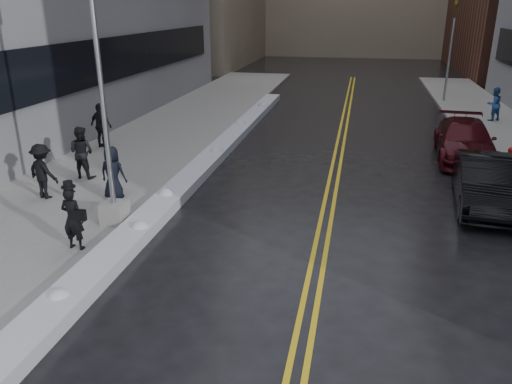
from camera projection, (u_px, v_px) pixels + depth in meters
The scene contains 16 objects.
ground at pixel (207, 274), 11.70m from camera, with size 160.00×160.00×0.00m, color black.
sidewalk_west at pixel (148, 146), 21.93m from camera, with size 5.50×50.00×0.15m, color gray.
lane_line_left at pixel (334, 159), 20.41m from camera, with size 0.12×50.00×0.01m, color gold.
lane_line_right at pixel (341, 159), 20.35m from camera, with size 0.12×50.00×0.01m, color gold.
snow_ridge at pixel (207, 162), 19.44m from camera, with size 0.90×30.00×0.34m, color silver.
lamppost at pixel (107, 140), 13.27m from camera, with size 0.65×0.65×7.62m.
fire_hydrant at pixel (511, 155), 18.95m from camera, with size 0.26×0.26×0.73m.
traffic_signal at pixel (451, 48), 30.87m from camera, with size 0.16×0.20×6.00m.
pedestrian_fedora at pixel (73, 218), 12.32m from camera, with size 0.60×0.39×1.63m, color black.
pedestrian_b at pixel (82, 152), 17.45m from camera, with size 0.90×0.70×1.85m, color black.
pedestrian_c at pixel (113, 173), 15.54m from camera, with size 0.83×0.54×1.69m, color black.
pedestrian_d at pixel (101, 126), 21.16m from camera, with size 1.12×0.47×1.91m, color black.
pedestrian_e at pixel (43, 171), 15.61m from camera, with size 1.13×0.65×1.76m, color black.
pedestrian_east at pixel (494, 104), 26.18m from camera, with size 0.85×0.66×1.74m, color navy.
car_black at pixel (486, 183), 15.34m from camera, with size 1.65×4.72×1.56m, color black.
car_maroon at pixel (465, 141), 20.15m from camera, with size 2.15×5.28×1.53m, color #36080E.
Camera 1 is at (3.22, -9.82, 5.92)m, focal length 35.00 mm.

